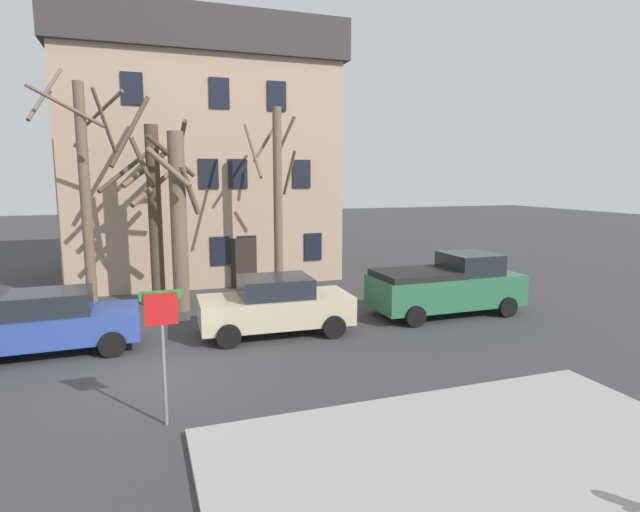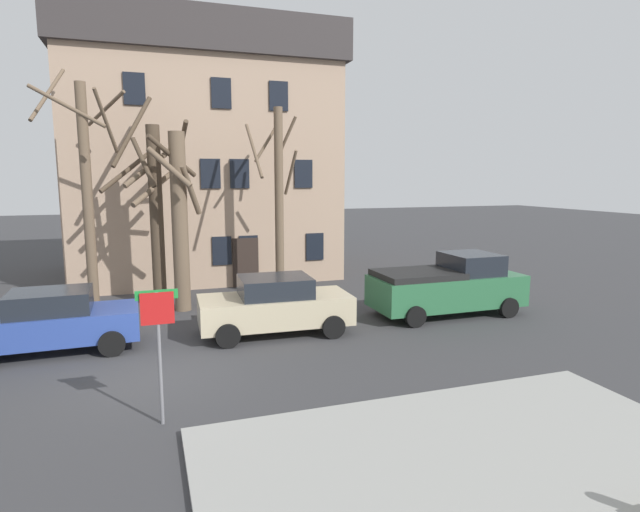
{
  "view_description": "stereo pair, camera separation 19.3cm",
  "coord_description": "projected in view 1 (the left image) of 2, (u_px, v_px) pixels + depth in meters",
  "views": [
    {
      "loc": [
        -0.08,
        -12.22,
        4.64
      ],
      "look_at": [
        5.22,
        2.88,
        2.2
      ],
      "focal_mm": 28.97,
      "sensor_mm": 36.0,
      "label": 1
    },
    {
      "loc": [
        0.1,
        -12.29,
        4.64
      ],
      "look_at": [
        5.22,
        2.88,
        2.2
      ],
      "focal_mm": 28.97,
      "sensor_mm": 36.0,
      "label": 2
    }
  ],
  "objects": [
    {
      "name": "tree_bare_end",
      "position": [
        277.0,
        198.0,
        19.64
      ],
      "size": [
        1.83,
        1.99,
        7.24
      ],
      "color": "brown",
      "rests_on": "ground_plane"
    },
    {
      "name": "street_sign_pole",
      "position": [
        162.0,
        332.0,
        9.51
      ],
      "size": [
        0.76,
        0.07,
        2.6
      ],
      "color": "slate",
      "rests_on": "ground_plane"
    },
    {
      "name": "ground_plane",
      "position": [
        151.0,
        377.0,
        12.13
      ],
      "size": [
        120.0,
        120.0,
        0.0
      ],
      "primitive_type": "plane",
      "color": "#38383A"
    },
    {
      "name": "car_blue_sedan",
      "position": [
        51.0,
        322.0,
        13.68
      ],
      "size": [
        4.43,
        2.12,
        1.68
      ],
      "color": "#2D4799",
      "rests_on": "ground_plane"
    },
    {
      "name": "tree_bare_mid",
      "position": [
        154.0,
        205.0,
        18.19
      ],
      "size": [
        3.32,
        3.33,
        7.58
      ],
      "color": "#4C3D2D",
      "rests_on": "ground_plane"
    },
    {
      "name": "tree_bare_far",
      "position": [
        176.0,
        216.0,
        17.73
      ],
      "size": [
        2.63,
        2.88,
        6.18
      ],
      "color": "brown",
      "rests_on": "ground_plane"
    },
    {
      "name": "sidewalk_slab",
      "position": [
        515.0,
        492.0,
        7.6
      ],
      "size": [
        8.87,
        6.91,
        0.12
      ],
      "primitive_type": "cube",
      "color": "#999993",
      "rests_on": "ground_plane"
    },
    {
      "name": "car_beige_sedan",
      "position": [
        276.0,
        305.0,
        15.39
      ],
      "size": [
        4.55,
        2.27,
        1.73
      ],
      "color": "#C6B793",
      "rests_on": "ground_plane"
    },
    {
      "name": "pickup_truck_green",
      "position": [
        447.0,
        285.0,
        17.62
      ],
      "size": [
        5.18,
        2.31,
        2.07
      ],
      "color": "#2D6B42",
      "rests_on": "ground_plane"
    },
    {
      "name": "building_main",
      "position": [
        199.0,
        154.0,
        24.92
      ],
      "size": [
        12.06,
        9.07,
        11.34
      ],
      "color": "tan",
      "rests_on": "ground_plane"
    },
    {
      "name": "tree_bare_near",
      "position": [
        85.0,
        187.0,
        17.59
      ],
      "size": [
        2.96,
        2.98,
        8.45
      ],
      "color": "brown",
      "rests_on": "ground_plane"
    }
  ]
}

